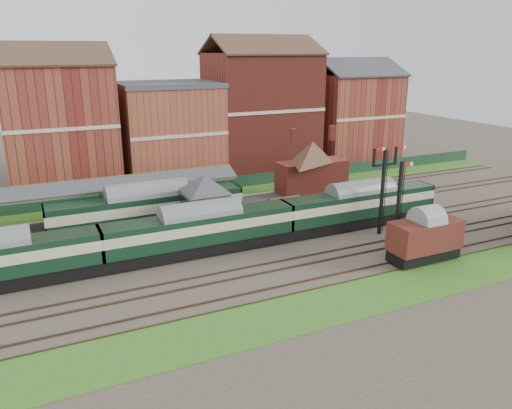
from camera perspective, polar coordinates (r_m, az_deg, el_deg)
name	(u,v)px	position (r m, az deg, el deg)	size (l,w,h in m)	color
ground	(251,245)	(44.08, -0.52, -4.66)	(160.00, 160.00, 0.00)	#473D33
grass_back	(194,198)	(58.20, -7.10, 0.77)	(90.00, 4.50, 0.06)	#2D6619
grass_front	(326,305)	(34.56, 7.96, -11.35)	(90.00, 5.00, 0.06)	#2D6619
fence	(188,188)	(59.84, -7.73, 1.92)	(90.00, 0.12, 1.50)	#193823
platform	(166,215)	(51.01, -10.24, -1.23)	(55.00, 3.40, 1.00)	#2D2D2D
signal_box	(206,205)	(44.80, -5.76, -0.05)	(5.40, 5.40, 6.00)	#647C58
brick_hut	(284,214)	(48.50, 3.24, -1.09)	(3.20, 2.64, 2.94)	maroon
station_building	(312,166)	(56.56, 6.44, 4.42)	(8.10, 8.10, 5.90)	maroon
canopy	(101,183)	(48.78, -17.31, 2.39)	(26.00, 3.89, 4.08)	brown
semaphore_bracket	(383,186)	(46.75, 14.32, 2.07)	(3.60, 0.25, 8.18)	black
semaphore_siding	(398,207)	(42.34, 15.96, -0.32)	(1.23, 0.25, 8.00)	black
town_backdrop	(168,127)	(65.10, -10.00, 8.70)	(69.00, 10.00, 16.00)	maroon
dmu_train	(201,229)	(41.71, -6.32, -2.85)	(48.48, 2.55, 3.72)	black
platform_railcar	(148,210)	(46.87, -12.26, -0.60)	(17.76, 2.80, 4.09)	black
goods_van_a	(425,237)	(42.44, 18.75, -3.56)	(5.92, 2.56, 3.59)	black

